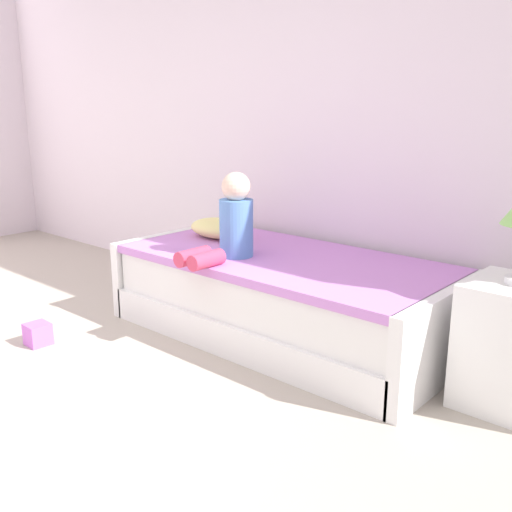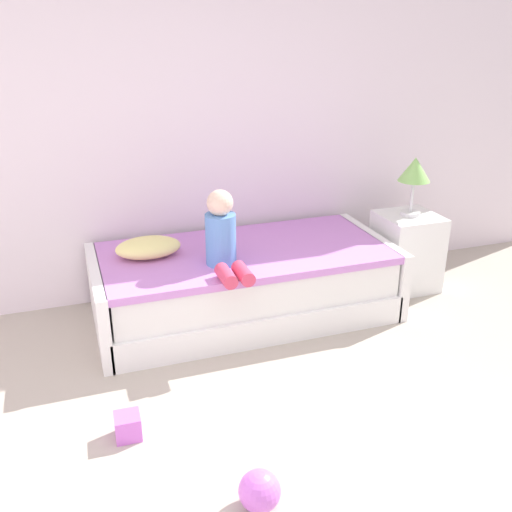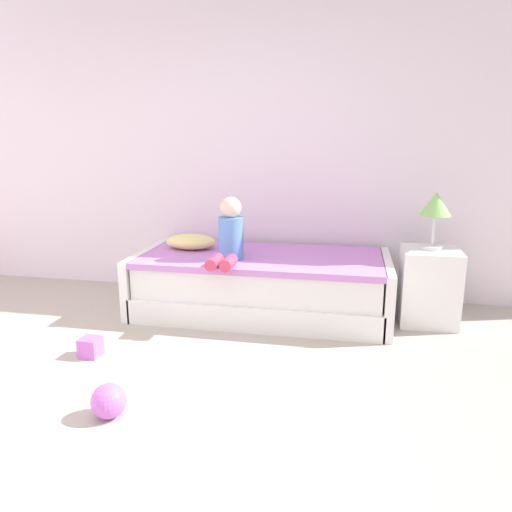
# 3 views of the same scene
# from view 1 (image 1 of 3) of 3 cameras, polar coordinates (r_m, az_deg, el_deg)

# --- Properties ---
(wall_rear) EXTENTS (7.20, 0.10, 2.90)m
(wall_rear) POSITION_cam_1_polar(r_m,az_deg,el_deg) (4.15, 3.16, 15.50)
(wall_rear) COLOR white
(wall_rear) RESTS_ON ground
(bed) EXTENTS (2.11, 1.00, 0.50)m
(bed) POSITION_cam_1_polar(r_m,az_deg,el_deg) (3.58, 2.66, -3.95)
(bed) COLOR white
(bed) RESTS_ON ground
(child_figure) EXTENTS (0.20, 0.51, 0.50)m
(child_figure) POSITION_cam_1_polar(r_m,az_deg,el_deg) (3.43, -2.49, 3.18)
(child_figure) COLOR #598CD1
(child_figure) RESTS_ON bed
(pillow) EXTENTS (0.44, 0.30, 0.13)m
(pillow) POSITION_cam_1_polar(r_m,az_deg,el_deg) (3.99, -3.67, 2.73)
(pillow) COLOR #F2E58C
(pillow) RESTS_ON bed
(toy_block) EXTENTS (0.13, 0.13, 0.13)m
(toy_block) POSITION_cam_1_polar(r_m,az_deg,el_deg) (3.72, -20.45, -7.13)
(toy_block) COLOR #CC66D8
(toy_block) RESTS_ON ground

